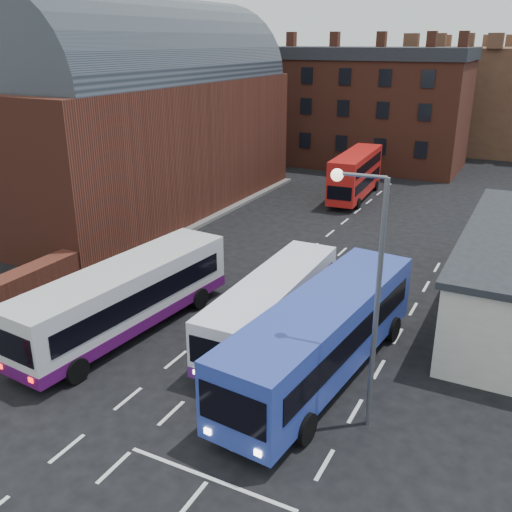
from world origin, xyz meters
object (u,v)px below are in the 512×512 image
at_px(bus_white_outbound, 125,294).
at_px(bus_white_inbound, 272,303).
at_px(bus_red_double, 355,174).
at_px(street_lamp, 369,281).
at_px(bus_blue, 323,332).

relative_size(bus_white_outbound, bus_white_inbound, 1.15).
distance_m(bus_red_double, street_lamp, 31.49).
height_order(bus_blue, bus_red_double, bus_red_double).
distance_m(bus_blue, bus_red_double, 28.58).
bearing_deg(bus_white_inbound, bus_red_double, -81.25).
relative_size(bus_white_inbound, bus_blue, 0.83).
bearing_deg(bus_white_outbound, street_lamp, -2.75).
height_order(bus_white_outbound, street_lamp, street_lamp).
bearing_deg(street_lamp, bus_blue, 136.59).
relative_size(bus_blue, street_lamp, 1.40).
bearing_deg(bus_blue, bus_white_outbound, 8.85).
bearing_deg(bus_white_outbound, bus_red_double, 91.09).
xyz_separation_m(bus_white_outbound, bus_blue, (9.47, 0.52, 0.10)).
bearing_deg(street_lamp, bus_white_inbound, 141.97).
bearing_deg(bus_red_double, street_lamp, 104.73).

